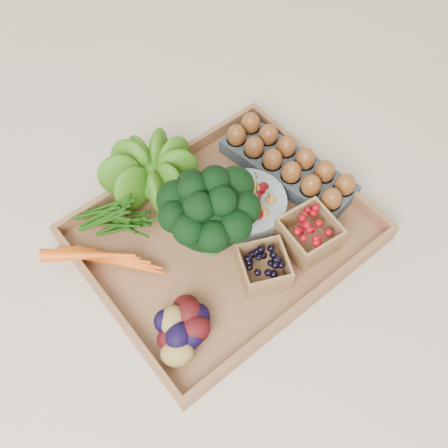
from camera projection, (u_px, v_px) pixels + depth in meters
ground at (224, 239)px, 1.05m from camera, size 4.00×4.00×0.00m
tray at (224, 237)px, 1.04m from camera, size 0.55×0.45×0.01m
carrots at (110, 259)px, 0.98m from camera, size 0.18×0.13×0.04m
lettuce at (152, 170)px, 1.04m from camera, size 0.14×0.14×0.14m
broccoli at (209, 226)px, 0.96m from camera, size 0.19×0.19×0.15m
cherry_bowl at (247, 205)px, 1.05m from camera, size 0.16×0.16×0.04m
egg_carton at (287, 168)px, 1.11m from camera, size 0.16×0.32×0.04m
potatoes at (184, 324)px, 0.89m from camera, size 0.15×0.15×0.08m
punnet_blackberry at (263, 267)px, 0.96m from camera, size 0.12×0.12×0.06m
punnet_raspberry at (309, 234)px, 1.00m from camera, size 0.11×0.11×0.07m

